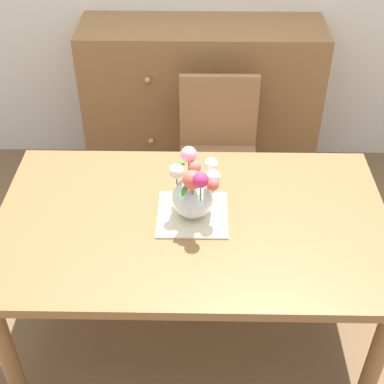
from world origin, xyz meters
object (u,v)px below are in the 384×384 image
dining_table (192,235)px  chair_far (218,149)px  flower_vase (193,191)px  dresser (201,104)px

dining_table → chair_far: bearing=81.2°
chair_far → flower_vase: flower_vase is taller
dining_table → dresser: size_ratio=1.13×
dresser → flower_vase: bearing=-91.3°
chair_far → flower_vase: 0.87m
dining_table → flower_vase: (0.00, 0.02, 0.21)m
dining_table → dresser: (0.03, 1.33, -0.14)m
dining_table → chair_far: chair_far is taller
chair_far → dresser: bearing=-79.8°
chair_far → dresser: 0.52m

